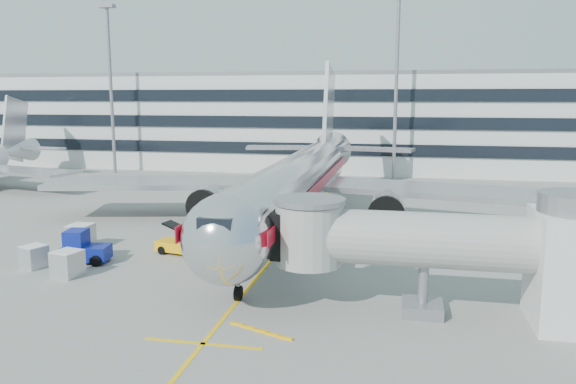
% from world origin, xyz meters
% --- Properties ---
extents(ground, '(180.00, 180.00, 0.00)m').
position_xyz_m(ground, '(0.00, 0.00, 0.00)').
color(ground, gray).
rests_on(ground, ground).
extents(lead_in_line, '(0.25, 70.00, 0.01)m').
position_xyz_m(lead_in_line, '(0.00, 10.00, 0.01)').
color(lead_in_line, yellow).
rests_on(lead_in_line, ground).
extents(stop_bar, '(6.00, 0.25, 0.01)m').
position_xyz_m(stop_bar, '(0.00, -14.00, 0.01)').
color(stop_bar, yellow).
rests_on(stop_bar, ground).
extents(main_jet, '(50.95, 48.70, 16.06)m').
position_xyz_m(main_jet, '(0.00, 11.72, 4.23)').
color(main_jet, silver).
rests_on(main_jet, ground).
extents(jet_bridge, '(17.80, 4.50, 7.00)m').
position_xyz_m(jet_bridge, '(12.18, -8.00, 3.87)').
color(jet_bridge, silver).
rests_on(jet_bridge, ground).
extents(terminal, '(150.00, 24.25, 15.60)m').
position_xyz_m(terminal, '(0.00, 57.95, 7.80)').
color(terminal, silver).
rests_on(terminal, ground).
extents(light_mast_west, '(2.40, 1.20, 25.45)m').
position_xyz_m(light_mast_west, '(-35.00, 42.00, 14.88)').
color(light_mast_west, gray).
rests_on(light_mast_west, ground).
extents(light_mast_centre, '(2.40, 1.20, 25.45)m').
position_xyz_m(light_mast_centre, '(8.00, 42.00, 14.88)').
color(light_mast_centre, gray).
rests_on(light_mast_centre, ground).
extents(belt_loader, '(5.17, 2.68, 2.41)m').
position_xyz_m(belt_loader, '(-6.59, 0.62, 0.68)').
color(belt_loader, '#FFB70A').
rests_on(belt_loader, ground).
extents(baggage_tug, '(3.44, 2.47, 2.39)m').
position_xyz_m(baggage_tug, '(-13.09, -2.88, 1.04)').
color(baggage_tug, navy).
rests_on(baggage_tug, ground).
extents(cargo_container_left, '(1.90, 1.90, 1.57)m').
position_xyz_m(cargo_container_left, '(-15.83, -4.65, 0.79)').
color(cargo_container_left, '#B4B6BC').
rests_on(cargo_container_left, ground).
extents(cargo_container_right, '(1.74, 1.74, 1.85)m').
position_xyz_m(cargo_container_right, '(-15.59, 0.83, 0.93)').
color(cargo_container_right, '#B4B6BC').
rests_on(cargo_container_right, ground).
extents(cargo_container_front, '(1.95, 1.95, 1.74)m').
position_xyz_m(cargo_container_front, '(-12.39, -5.94, 0.87)').
color(cargo_container_front, '#B4B6BC').
rests_on(cargo_container_front, ground).
extents(ramp_worker, '(0.76, 0.75, 1.76)m').
position_xyz_m(ramp_worker, '(-4.56, -1.42, 0.88)').
color(ramp_worker, '#A4E217').
rests_on(ramp_worker, ground).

